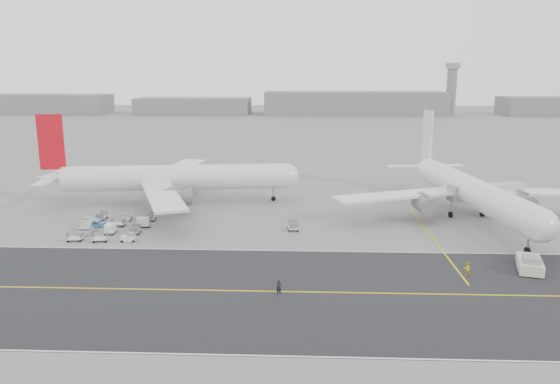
{
  "coord_description": "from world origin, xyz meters",
  "views": [
    {
      "loc": [
        8.37,
        -81.91,
        27.2
      ],
      "look_at": [
        4.43,
        12.0,
        6.08
      ],
      "focal_mm": 35.0,
      "sensor_mm": 36.0,
      "label": 1
    }
  ],
  "objects_px": {
    "pushback_tug": "(530,264)",
    "ground_crew_a": "(279,287)",
    "jet_bridge": "(488,193)",
    "airliner_b": "(469,190)",
    "control_tower": "(451,88)",
    "airliner_a": "(170,178)",
    "ground_crew_b": "(467,268)"
  },
  "relations": [
    {
      "from": "control_tower",
      "to": "airliner_a",
      "type": "relative_size",
      "value": 0.58
    },
    {
      "from": "control_tower",
      "to": "ground_crew_b",
      "type": "xyz_separation_m",
      "value": [
        -69.21,
        -276.13,
        -15.32
      ]
    },
    {
      "from": "airliner_b",
      "to": "jet_bridge",
      "type": "distance_m",
      "value": 5.01
    },
    {
      "from": "jet_bridge",
      "to": "ground_crew_a",
      "type": "xyz_separation_m",
      "value": [
        -38.17,
        -39.96,
        -3.29
      ]
    },
    {
      "from": "pushback_tug",
      "to": "ground_crew_a",
      "type": "xyz_separation_m",
      "value": [
        -34.33,
        -9.74,
        -0.05
      ]
    },
    {
      "from": "airliner_b",
      "to": "ground_crew_b",
      "type": "xyz_separation_m",
      "value": [
        -8.65,
        -29.86,
        -4.35
      ]
    },
    {
      "from": "ground_crew_b",
      "to": "airliner_a",
      "type": "bearing_deg",
      "value": -42.74
    },
    {
      "from": "jet_bridge",
      "to": "ground_crew_a",
      "type": "relative_size",
      "value": 8.51
    },
    {
      "from": "control_tower",
      "to": "jet_bridge",
      "type": "distance_m",
      "value": 250.66
    },
    {
      "from": "airliner_a",
      "to": "airliner_b",
      "type": "relative_size",
      "value": 1.02
    },
    {
      "from": "control_tower",
      "to": "airliner_b",
      "type": "xyz_separation_m",
      "value": [
        -60.57,
        -246.27,
        -10.97
      ]
    },
    {
      "from": "airliner_b",
      "to": "ground_crew_b",
      "type": "distance_m",
      "value": 31.39
    },
    {
      "from": "control_tower",
      "to": "airliner_b",
      "type": "height_order",
      "value": "control_tower"
    },
    {
      "from": "jet_bridge",
      "to": "airliner_a",
      "type": "bearing_deg",
      "value": 156.12
    },
    {
      "from": "airliner_b",
      "to": "pushback_tug",
      "type": "height_order",
      "value": "airliner_b"
    },
    {
      "from": "ground_crew_b",
      "to": "jet_bridge",
      "type": "bearing_deg",
      "value": -116.81
    },
    {
      "from": "airliner_a",
      "to": "jet_bridge",
      "type": "height_order",
      "value": "airliner_a"
    },
    {
      "from": "airliner_b",
      "to": "jet_bridge",
      "type": "relative_size",
      "value": 3.28
    },
    {
      "from": "control_tower",
      "to": "ground_crew_a",
      "type": "xyz_separation_m",
      "value": [
        -94.41,
        -283.94,
        -15.31
      ]
    },
    {
      "from": "ground_crew_a",
      "to": "airliner_b",
      "type": "bearing_deg",
      "value": 35.91
    },
    {
      "from": "ground_crew_a",
      "to": "ground_crew_b",
      "type": "height_order",
      "value": "ground_crew_a"
    },
    {
      "from": "airliner_b",
      "to": "pushback_tug",
      "type": "relative_size",
      "value": 6.16
    },
    {
      "from": "airliner_a",
      "to": "ground_crew_b",
      "type": "xyz_separation_m",
      "value": [
        49.87,
        -38.84,
        -4.44
      ]
    },
    {
      "from": "airliner_b",
      "to": "ground_crew_a",
      "type": "height_order",
      "value": "airliner_b"
    },
    {
      "from": "control_tower",
      "to": "airliner_b",
      "type": "distance_m",
      "value": 253.85
    },
    {
      "from": "control_tower",
      "to": "airliner_a",
      "type": "bearing_deg",
      "value": -116.65
    },
    {
      "from": "jet_bridge",
      "to": "airliner_b",
      "type": "bearing_deg",
      "value": -169.89
    },
    {
      "from": "jet_bridge",
      "to": "ground_crew_a",
      "type": "bearing_deg",
      "value": -151.5
    },
    {
      "from": "pushback_tug",
      "to": "ground_crew_a",
      "type": "distance_m",
      "value": 35.68
    },
    {
      "from": "airliner_a",
      "to": "airliner_b",
      "type": "bearing_deg",
      "value": -105.78
    },
    {
      "from": "airliner_a",
      "to": "ground_crew_a",
      "type": "distance_m",
      "value": 52.96
    },
    {
      "from": "airliner_b",
      "to": "pushback_tug",
      "type": "bearing_deg",
      "value": -96.92
    }
  ]
}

